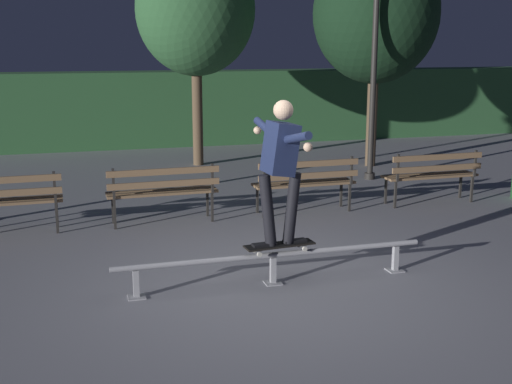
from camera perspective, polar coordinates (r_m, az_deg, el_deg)
name	(u,v)px	position (r m, az deg, el deg)	size (l,w,h in m)	color
ground_plane	(274,285)	(7.16, 1.62, -8.14)	(90.00, 90.00, 0.00)	gray
hedge_backdrop	(152,109)	(17.00, -9.12, 7.22)	(24.00, 1.20, 1.88)	#2D5B33
grind_rail	(273,260)	(7.11, 1.50, -5.96)	(3.48, 0.18, 0.36)	#9E9EA3
skateboard	(280,245)	(7.09, 2.07, -4.69)	(0.80, 0.27, 0.09)	black
skateboarder	(280,160)	(6.86, 2.16, 2.78)	(0.63, 1.40, 1.56)	black
park_bench_leftmost	(1,198)	(9.43, -21.45, -0.46)	(1.61, 0.43, 0.88)	#282623
park_bench_left_center	(163,188)	(9.46, -8.15, 0.35)	(1.61, 0.43, 0.88)	#282623
park_bench_right_center	(306,179)	(9.99, 4.39, 1.11)	(1.61, 0.43, 0.88)	#282623
park_bench_rightmost	(433,172)	(10.93, 15.23, 1.71)	(1.61, 0.43, 0.88)	#282623
tree_far_right	(376,14)	(14.03, 10.46, 15.08)	(2.59, 2.59, 4.59)	brown
tree_behind_benches	(195,10)	(13.97, -5.33, 15.59)	(2.47, 2.47, 4.61)	brown
lamp_post_right	(375,48)	(12.57, 10.36, 12.28)	(0.32, 0.32, 3.90)	#282623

